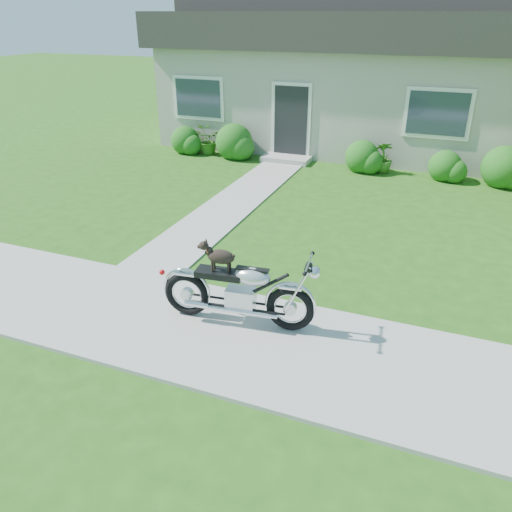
{
  "coord_description": "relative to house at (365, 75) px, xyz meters",
  "views": [
    {
      "loc": [
        2.98,
        -5.14,
        3.99
      ],
      "look_at": [
        0.55,
        1.0,
        0.75
      ],
      "focal_mm": 35.0,
      "sensor_mm": 36.0,
      "label": 1
    }
  ],
  "objects": [
    {
      "name": "shrub_row",
      "position": [
        0.11,
        -3.49,
        -1.73
      ],
      "size": [
        10.07,
        1.1,
        1.1
      ],
      "color": "#205C18",
      "rests_on": "ground"
    },
    {
      "name": "sidewalk",
      "position": [
        0.0,
        -11.99,
        -2.14
      ],
      "size": [
        24.0,
        2.2,
        0.04
      ],
      "primitive_type": "cube",
      "color": "#9E9B93",
      "rests_on": "ground"
    },
    {
      "name": "potted_plant_right",
      "position": [
        1.31,
        -3.44,
        -1.73
      ],
      "size": [
        0.63,
        0.63,
        0.84
      ],
      "primitive_type": "imported",
      "rotation": [
        0.0,
        0.0,
        3.56
      ],
      "color": "#346C1D",
      "rests_on": "ground"
    },
    {
      "name": "potted_plant_left",
      "position": [
        -4.05,
        -3.44,
        -1.73
      ],
      "size": [
        0.93,
        0.87,
        0.86
      ],
      "primitive_type": "imported",
      "rotation": [
        0.0,
        0.0,
        3.44
      ],
      "color": "#2E6019",
      "rests_on": "ground"
    },
    {
      "name": "house",
      "position": [
        0.0,
        0.0,
        0.0
      ],
      "size": [
        12.6,
        7.03,
        4.5
      ],
      "color": "beige",
      "rests_on": "ground"
    },
    {
      "name": "ground",
      "position": [
        0.0,
        -11.99,
        -2.16
      ],
      "size": [
        80.0,
        80.0,
        0.0
      ],
      "primitive_type": "plane",
      "color": "#235114",
      "rests_on": "ground"
    },
    {
      "name": "walkway",
      "position": [
        -1.5,
        -6.99,
        -2.14
      ],
      "size": [
        1.2,
        8.0,
        0.03
      ],
      "primitive_type": "cube",
      "color": "#9E9B93",
      "rests_on": "ground"
    },
    {
      "name": "motorcycle_with_dog",
      "position": [
        0.59,
        -11.7,
        -1.6
      ],
      "size": [
        2.22,
        0.63,
        1.19
      ],
      "rotation": [
        0.0,
        0.0,
        0.11
      ],
      "color": "black",
      "rests_on": "sidewalk"
    }
  ]
}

